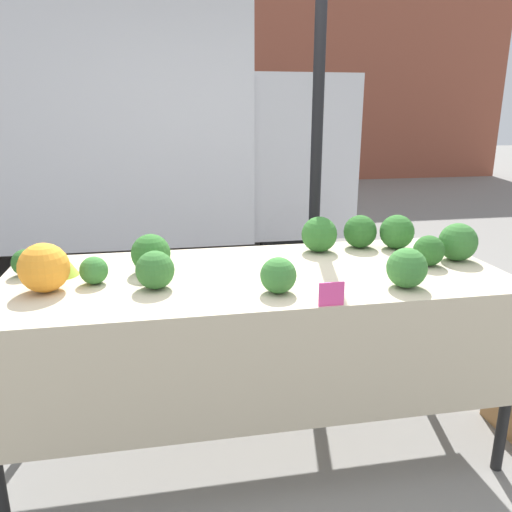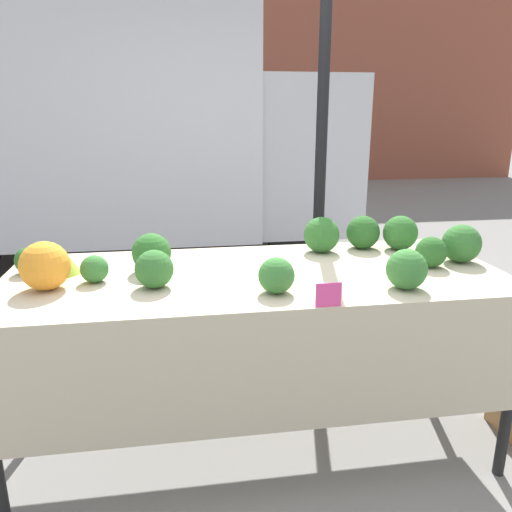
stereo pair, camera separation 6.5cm
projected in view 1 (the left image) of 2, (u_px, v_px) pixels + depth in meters
name	position (u px, v px, depth m)	size (l,w,h in m)	color
ground_plane	(256.00, 441.00, 2.56)	(40.00, 40.00, 0.00)	gray
building_facade	(175.00, 55.00, 10.99)	(16.00, 0.60, 5.61)	brown
tent_pole	(316.00, 158.00, 3.05)	(0.07, 0.07, 2.70)	black
parked_truck	(104.00, 133.00, 5.38)	(4.90, 1.85, 2.63)	silver
market_table	(259.00, 299.00, 2.26)	(2.28, 0.93, 0.91)	beige
orange_cauliflower	(44.00, 268.00, 2.03)	(0.20, 0.20, 0.20)	orange
romanesco_head	(59.00, 261.00, 2.24)	(0.17, 0.17, 0.13)	#93B238
broccoli_head_0	(319.00, 234.00, 2.62)	(0.19, 0.19, 0.19)	#2D6628
broccoli_head_1	(407.00, 268.00, 2.09)	(0.17, 0.17, 0.17)	#387533
broccoli_head_2	(397.00, 232.00, 2.68)	(0.18, 0.18, 0.18)	#2D6628
broccoli_head_3	(25.00, 262.00, 2.25)	(0.12, 0.12, 0.12)	#285B23
broccoli_head_4	(360.00, 232.00, 2.70)	(0.18, 0.18, 0.18)	#285B23
broccoli_head_5	(151.00, 253.00, 2.28)	(0.18, 0.18, 0.18)	#2D6628
broccoli_head_6	(458.00, 242.00, 2.47)	(0.19, 0.19, 0.19)	#336B2D
broccoli_head_7	(278.00, 275.00, 2.03)	(0.15, 0.15, 0.15)	#387533
broccoli_head_8	(155.00, 270.00, 2.07)	(0.16, 0.16, 0.16)	#336B2D
broccoli_head_9	(94.00, 270.00, 2.14)	(0.12, 0.12, 0.12)	#387533
broccoli_head_10	(429.00, 251.00, 2.39)	(0.15, 0.15, 0.15)	#285B23
price_sign	(331.00, 294.00, 1.90)	(0.10, 0.01, 0.09)	#EF4793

